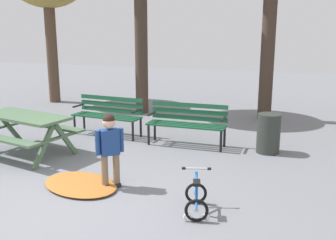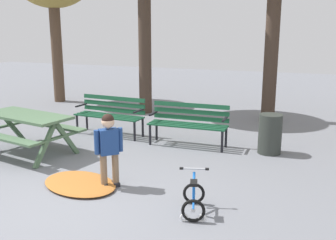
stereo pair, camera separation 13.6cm
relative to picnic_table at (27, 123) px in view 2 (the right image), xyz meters
The scene contains 8 objects.
ground 2.59m from the picnic_table, 38.79° to the right, with size 36.00×36.00×0.00m, color slate.
picnic_table is the anchor object (origin of this frame).
park_bench_far_left 1.97m from the picnic_table, 67.11° to the left, with size 1.62×0.54×0.85m.
park_bench_left 3.14m from the picnic_table, 32.22° to the left, with size 1.61×0.51×0.85m.
child_standing 2.41m from the picnic_table, 20.19° to the right, with size 0.33×0.33×1.13m.
kids_bicycle 3.91m from the picnic_table, 17.64° to the right, with size 0.50×0.62×0.54m.
leaf_pile 2.13m from the picnic_table, 28.09° to the right, with size 1.28×0.89×0.07m, color #B26B2D.
trash_bin 4.61m from the picnic_table, 22.20° to the left, with size 0.44×0.44×0.76m, color #2D332D.
Camera 2 is at (3.19, -4.07, 2.33)m, focal length 41.88 mm.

